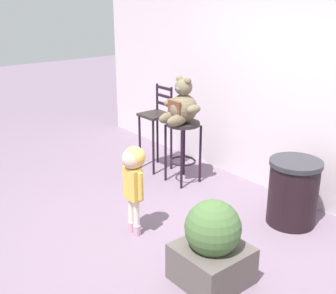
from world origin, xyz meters
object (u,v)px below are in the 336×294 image
(child_walking, at_px, (133,172))
(planter_with_shrub, at_px, (212,246))
(teddy_bear, at_px, (182,106))
(bar_stool_with_teddy, at_px, (183,139))
(trash_bin, at_px, (293,192))
(bar_chair_empty, at_px, (157,121))

(child_walking, bearing_deg, planter_with_shrub, -4.03)
(teddy_bear, height_order, planter_with_shrub, teddy_bear)
(teddy_bear, relative_size, planter_with_shrub, 0.77)
(teddy_bear, bearing_deg, child_walking, -60.80)
(bar_stool_with_teddy, relative_size, teddy_bear, 1.40)
(bar_stool_with_teddy, distance_m, planter_with_shrub, 2.10)
(trash_bin, distance_m, bar_chair_empty, 2.15)
(planter_with_shrub, bearing_deg, child_walking, -176.92)
(bar_chair_empty, bearing_deg, child_walking, -45.21)
(bar_stool_with_teddy, relative_size, bar_chair_empty, 0.69)
(teddy_bear, distance_m, bar_chair_empty, 0.66)
(child_walking, distance_m, trash_bin, 1.70)
(child_walking, height_order, trash_bin, child_walking)
(bar_stool_with_teddy, relative_size, planter_with_shrub, 1.08)
(bar_chair_empty, bearing_deg, teddy_bear, -5.11)
(bar_stool_with_teddy, relative_size, child_walking, 0.86)
(planter_with_shrub, bearing_deg, bar_stool_with_teddy, 145.74)
(bar_stool_with_teddy, distance_m, teddy_bear, 0.43)
(bar_stool_with_teddy, height_order, trash_bin, bar_stool_with_teddy)
(teddy_bear, distance_m, trash_bin, 1.70)
(trash_bin, height_order, planter_with_shrub, planter_with_shrub)
(bar_stool_with_teddy, xyz_separation_m, planter_with_shrub, (1.72, -1.17, -0.24))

